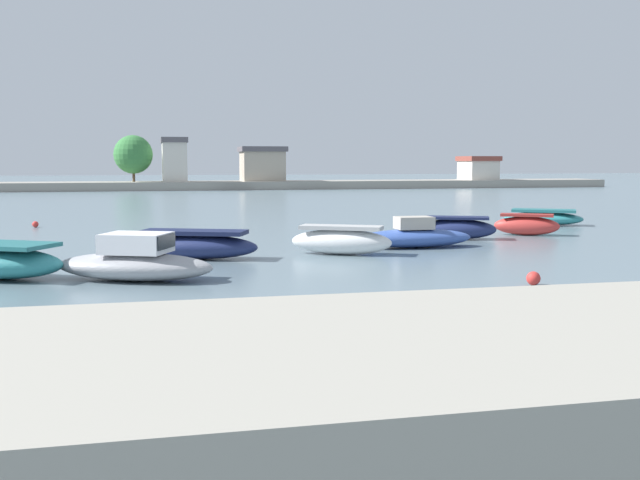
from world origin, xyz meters
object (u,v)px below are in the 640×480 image
object	(u,v)px
moored_boat_4	(341,241)
mooring_buoy_1	(533,278)
mooring_buoy_0	(35,224)
moored_boat_2	(135,262)
moored_boat_5	(414,237)
moored_boat_3	(194,245)
moored_boat_8	(543,218)
moored_boat_6	(456,228)
moored_boat_7	(527,225)

from	to	relation	value
moored_boat_4	mooring_buoy_1	xyz separation A→B (m)	(3.87, -8.78, -0.36)
mooring_buoy_0	moored_boat_2	bearing A→B (deg)	-74.39
mooring_buoy_0	moored_boat_4	bearing A→B (deg)	-49.12
moored_boat_2	mooring_buoy_1	bearing A→B (deg)	5.73
moored_boat_5	mooring_buoy_1	world-z (taller)	moored_boat_5
moored_boat_3	moored_boat_8	bearing A→B (deg)	48.94
moored_boat_5	moored_boat_8	xyz separation A→B (m)	(11.69, 9.27, -0.03)
moored_boat_4	moored_boat_8	distance (m)	19.04
moored_boat_6	mooring_buoy_1	distance (m)	13.80
moored_boat_2	moored_boat_8	xyz separation A→B (m)	(23.74, 15.98, -0.13)
moored_boat_4	moored_boat_8	bearing A→B (deg)	62.85
moored_boat_5	moored_boat_8	distance (m)	14.92
moored_boat_4	moored_boat_7	world-z (taller)	moored_boat_4
moored_boat_4	mooring_buoy_1	world-z (taller)	moored_boat_4
moored_boat_3	moored_boat_5	size ratio (longest dim) A/B	1.01
mooring_buoy_0	mooring_buoy_1	size ratio (longest dim) A/B	0.83
moored_boat_3	mooring_buoy_0	bearing A→B (deg)	138.37
moored_boat_6	mooring_buoy_0	bearing A→B (deg)	174.70
moored_boat_8	moored_boat_4	bearing A→B (deg)	-113.50
moored_boat_5	moored_boat_7	xyz separation A→B (m)	(7.63, 3.87, 0.05)
moored_boat_2	moored_boat_8	distance (m)	28.62
moored_boat_7	mooring_buoy_1	size ratio (longest dim) A/B	7.88
mooring_buoy_0	moored_boat_6	bearing A→B (deg)	-28.88
moored_boat_5	moored_boat_8	bearing A→B (deg)	38.88
moored_boat_3	mooring_buoy_0	world-z (taller)	moored_boat_3
moored_boat_3	mooring_buoy_1	size ratio (longest dim) A/B	12.46
moored_boat_5	moored_boat_6	bearing A→B (deg)	41.98
moored_boat_2	moored_boat_5	distance (m)	13.79
moored_boat_5	mooring_buoy_0	bearing A→B (deg)	141.36
moored_boat_4	moored_boat_5	world-z (taller)	moored_boat_5
moored_boat_4	mooring_buoy_0	xyz separation A→B (m)	(-14.17, 16.37, -0.40)
moored_boat_7	moored_boat_6	bearing A→B (deg)	-136.76
moored_boat_4	mooring_buoy_1	distance (m)	9.61
moored_boat_2	moored_boat_8	bearing A→B (deg)	57.19
moored_boat_5	moored_boat_8	size ratio (longest dim) A/B	1.09
moored_boat_6	moored_boat_8	world-z (taller)	moored_boat_6
moored_boat_2	moored_boat_7	distance (m)	22.34
moored_boat_5	mooring_buoy_0	distance (m)	23.22
mooring_buoy_0	moored_boat_7	bearing A→B (deg)	-22.78
mooring_buoy_0	moored_boat_8	bearing A→B (deg)	-10.24
moored_boat_2	moored_boat_5	world-z (taller)	moored_boat_2
moored_boat_6	moored_boat_8	xyz separation A→B (m)	(8.42, 6.38, -0.09)
moored_boat_3	mooring_buoy_0	xyz separation A→B (m)	(-8.15, 16.37, -0.36)
moored_boat_4	mooring_buoy_0	world-z (taller)	moored_boat_4
moored_boat_5	moored_boat_7	size ratio (longest dim) A/B	1.56
moored_boat_3	mooring_buoy_0	distance (m)	18.29
moored_boat_4	moored_boat_5	bearing A→B (deg)	51.78
moored_boat_2	moored_boat_7	size ratio (longest dim) A/B	1.64
moored_boat_5	moored_boat_8	world-z (taller)	moored_boat_5
moored_boat_8	mooring_buoy_1	size ratio (longest dim) A/B	11.28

